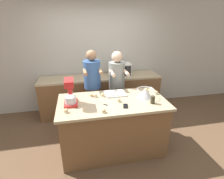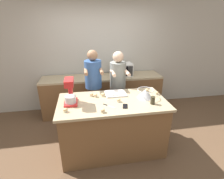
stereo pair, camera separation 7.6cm
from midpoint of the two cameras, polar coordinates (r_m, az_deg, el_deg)
name	(u,v)px [view 1 (the left image)]	position (r m, az deg, el deg)	size (l,w,h in m)	color
ground_plane	(113,147)	(3.34, -0.52, -18.22)	(16.00, 16.00, 0.00)	brown
back_wall	(98,55)	(4.34, -5.11, 11.27)	(10.00, 0.06, 2.70)	#B2ADA3
island_counter	(113,125)	(3.06, -0.55, -11.55)	(1.75, 0.92, 0.93)	brown
back_counter	(101,94)	(4.27, -4.14, -1.53)	(2.80, 0.60, 0.90)	brown
person_left	(93,89)	(3.51, -6.92, 0.16)	(0.34, 0.50, 1.63)	brown
person_right	(117,88)	(3.58, 0.95, 0.49)	(0.33, 0.50, 1.59)	brown
stand_mixer	(70,93)	(2.74, -14.30, -1.25)	(0.20, 0.30, 0.40)	red
mixing_bowl	(145,93)	(2.97, 9.96, -1.09)	(0.27, 0.27, 0.15)	#BCBCC1
baking_tray	(115,93)	(3.06, 0.34, -1.25)	(0.36, 0.29, 0.04)	silver
microwave_oven	(120,69)	(4.15, 1.96, 6.55)	(0.50, 0.33, 0.29)	silver
cell_phone	(126,106)	(2.66, 3.63, -5.40)	(0.10, 0.16, 0.01)	black
drinking_glass	(153,100)	(2.79, 12.40, -3.31)	(0.07, 0.07, 0.12)	#332D1E
knife	(109,106)	(2.67, -1.91, -5.34)	(0.17, 0.17, 0.01)	#BCBCC1
cupcake_0	(66,111)	(2.57, -15.65, -6.70)	(0.06, 0.06, 0.06)	beige
cupcake_1	(119,100)	(2.79, 1.40, -3.45)	(0.06, 0.06, 0.06)	beige
cupcake_2	(103,95)	(2.98, -3.80, -1.77)	(0.06, 0.06, 0.06)	beige
cupcake_3	(156,93)	(3.15, 13.53, -0.97)	(0.06, 0.06, 0.06)	beige
cupcake_4	(95,96)	(2.97, -6.25, -1.97)	(0.06, 0.06, 0.06)	beige
cupcake_5	(104,111)	(2.49, -3.66, -6.92)	(0.06, 0.06, 0.06)	beige
cupcake_6	(91,95)	(3.00, -7.57, -1.77)	(0.06, 0.06, 0.06)	beige
cupcake_7	(146,90)	(3.24, 10.41, -0.08)	(0.06, 0.06, 0.06)	beige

